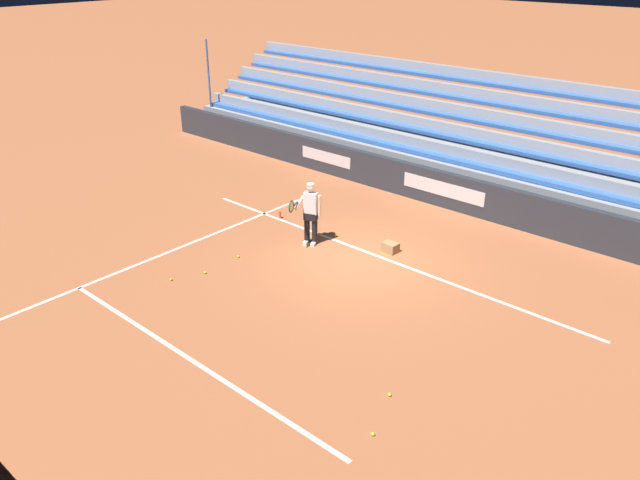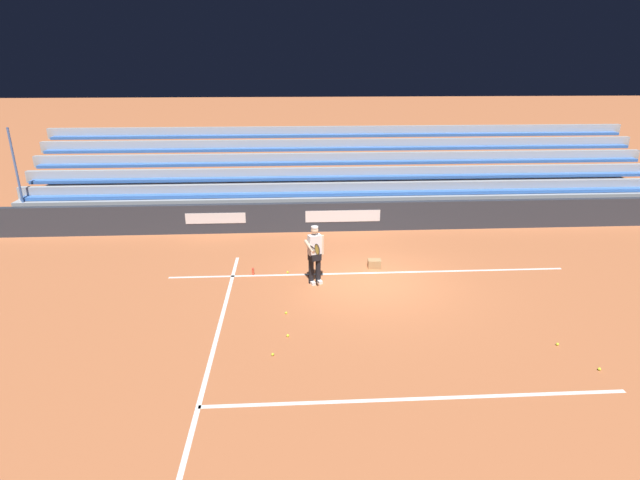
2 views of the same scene
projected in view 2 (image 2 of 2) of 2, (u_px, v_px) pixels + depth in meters
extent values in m
plane|color=#B7663D|center=(372.00, 280.00, 14.65)|extent=(160.00, 160.00, 0.00)
cube|color=white|center=(369.00, 273.00, 15.12)|extent=(12.00, 0.10, 0.01)
cube|color=white|center=(210.00, 361.00, 10.67)|extent=(0.10, 12.00, 0.01)
cube|color=white|center=(417.00, 399.00, 9.48)|extent=(8.22, 0.10, 0.01)
cube|color=#2D333D|center=(353.00, 216.00, 18.77)|extent=(26.74, 0.24, 1.10)
cube|color=silver|center=(343.00, 216.00, 18.61)|extent=(2.80, 0.01, 0.44)
cube|color=silver|center=(216.00, 218.00, 18.35)|extent=(2.20, 0.01, 0.40)
cube|color=#9EA3A8|center=(346.00, 198.00, 21.21)|extent=(25.40, 4.00, 1.10)
cube|color=blue|center=(351.00, 193.00, 19.50)|extent=(24.89, 0.40, 0.12)
cube|color=#9EA3A8|center=(350.00, 188.00, 19.71)|extent=(25.40, 0.24, 0.45)
cube|color=blue|center=(348.00, 178.00, 20.10)|extent=(24.89, 0.40, 0.12)
cube|color=#9EA3A8|center=(348.00, 173.00, 20.31)|extent=(25.40, 0.24, 0.45)
cube|color=blue|center=(347.00, 163.00, 20.70)|extent=(24.89, 0.40, 0.12)
cube|color=#9EA3A8|center=(346.00, 158.00, 20.91)|extent=(25.40, 0.24, 0.45)
cube|color=blue|center=(345.00, 149.00, 21.30)|extent=(24.89, 0.40, 0.12)
cube|color=#9EA3A8|center=(344.00, 144.00, 21.51)|extent=(25.40, 0.24, 0.45)
cube|color=blue|center=(343.00, 136.00, 21.90)|extent=(24.89, 0.40, 0.12)
cube|color=#9EA3A8|center=(342.00, 131.00, 22.11)|extent=(25.40, 0.24, 0.45)
cylinder|color=#4C70B2|center=(18.00, 181.00, 18.29)|extent=(0.08, 0.08, 3.85)
cylinder|color=black|center=(318.00, 268.00, 14.38)|extent=(0.15, 0.15, 0.88)
cylinder|color=black|center=(311.00, 269.00, 14.29)|extent=(0.15, 0.15, 0.88)
cube|color=white|center=(319.00, 281.00, 14.46)|extent=(0.20, 0.30, 0.09)
cube|color=white|center=(312.00, 282.00, 14.37)|extent=(0.20, 0.30, 0.09)
cube|color=black|center=(315.00, 257.00, 14.21)|extent=(0.40, 0.33, 0.20)
cube|color=white|center=(315.00, 245.00, 14.09)|extent=(0.41, 0.33, 0.58)
sphere|color=beige|center=(315.00, 230.00, 13.93)|extent=(0.21, 0.21, 0.21)
cylinder|color=white|center=(315.00, 227.00, 13.90)|extent=(0.20, 0.20, 0.05)
cylinder|color=beige|center=(322.00, 245.00, 14.20)|extent=(0.09, 0.09, 0.56)
cylinder|color=beige|center=(309.00, 246.00, 13.80)|extent=(0.30, 0.58, 0.24)
cylinder|color=black|center=(313.00, 248.00, 13.58)|extent=(0.14, 0.29, 0.03)
torus|color=black|center=(317.00, 249.00, 13.33)|extent=(0.14, 0.30, 0.31)
cylinder|color=#D6D14C|center=(317.00, 249.00, 13.33)|extent=(0.10, 0.25, 0.27)
cube|color=#A87F51|center=(374.00, 264.00, 15.48)|extent=(0.42, 0.32, 0.26)
sphere|color=#CCE533|center=(286.00, 313.00, 12.66)|extent=(0.07, 0.07, 0.07)
sphere|color=#CCE533|center=(273.00, 354.00, 10.86)|extent=(0.07, 0.07, 0.07)
sphere|color=#CCE533|center=(288.00, 272.00, 15.09)|extent=(0.07, 0.07, 0.07)
sphere|color=#CCE533|center=(557.00, 344.00, 11.25)|extent=(0.07, 0.07, 0.07)
sphere|color=#CCE533|center=(288.00, 336.00, 11.61)|extent=(0.07, 0.07, 0.07)
sphere|color=#CCE533|center=(599.00, 369.00, 10.35)|extent=(0.07, 0.07, 0.07)
cylinder|color=#EA4C33|center=(253.00, 272.00, 14.95)|extent=(0.07, 0.07, 0.22)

